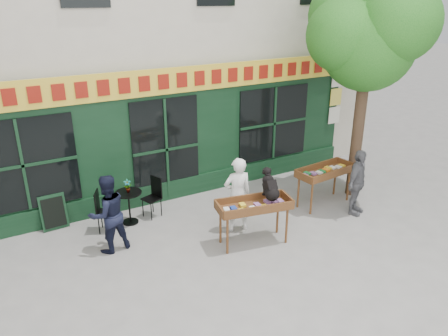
{
  "coord_description": "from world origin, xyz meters",
  "views": [
    {
      "loc": [
        -3.73,
        -7.08,
        4.86
      ],
      "look_at": [
        0.59,
        0.5,
        1.37
      ],
      "focal_mm": 35.0,
      "sensor_mm": 36.0,
      "label": 1
    }
  ],
  "objects_px": {
    "book_cart_center": "(254,207)",
    "book_cart_right": "(325,173)",
    "man_right": "(357,183)",
    "woman": "(237,195)",
    "man_left": "(108,214)",
    "dog": "(270,184)",
    "bistro_table": "(129,201)"
  },
  "relations": [
    {
      "from": "man_right",
      "to": "bistro_table",
      "type": "xyz_separation_m",
      "value": [
        -4.77,
        2.18,
        -0.25
      ]
    },
    {
      "from": "book_cart_center",
      "to": "book_cart_right",
      "type": "relative_size",
      "value": 1.02
    },
    {
      "from": "woman",
      "to": "man_right",
      "type": "height_order",
      "value": "woman"
    },
    {
      "from": "dog",
      "to": "man_left",
      "type": "bearing_deg",
      "value": 168.34
    },
    {
      "from": "woman",
      "to": "man_right",
      "type": "relative_size",
      "value": 1.07
    },
    {
      "from": "woman",
      "to": "man_left",
      "type": "distance_m",
      "value": 2.72
    },
    {
      "from": "man_right",
      "to": "dog",
      "type": "bearing_deg",
      "value": 154.05
    },
    {
      "from": "book_cart_right",
      "to": "man_right",
      "type": "relative_size",
      "value": 0.98
    },
    {
      "from": "woman",
      "to": "man_left",
      "type": "relative_size",
      "value": 1.03
    },
    {
      "from": "dog",
      "to": "bistro_table",
      "type": "distance_m",
      "value": 3.25
    },
    {
      "from": "book_cart_center",
      "to": "book_cart_right",
      "type": "height_order",
      "value": "same"
    },
    {
      "from": "dog",
      "to": "man_left",
      "type": "xyz_separation_m",
      "value": [
        -3.01,
        1.26,
        -0.47
      ]
    },
    {
      "from": "book_cart_center",
      "to": "man_right",
      "type": "distance_m",
      "value": 2.81
    },
    {
      "from": "book_cart_center",
      "to": "dog",
      "type": "xyz_separation_m",
      "value": [
        0.35,
        -0.05,
        0.47
      ]
    },
    {
      "from": "woman",
      "to": "bistro_table",
      "type": "bearing_deg",
      "value": -25.6
    },
    {
      "from": "man_right",
      "to": "woman",
      "type": "bearing_deg",
      "value": 140.15
    },
    {
      "from": "book_cart_center",
      "to": "book_cart_right",
      "type": "xyz_separation_m",
      "value": [
        2.51,
        0.68,
        0.0
      ]
    },
    {
      "from": "dog",
      "to": "man_right",
      "type": "relative_size",
      "value": 0.38
    },
    {
      "from": "woman",
      "to": "man_left",
      "type": "bearing_deg",
      "value": -0.84
    },
    {
      "from": "dog",
      "to": "man_right",
      "type": "xyz_separation_m",
      "value": [
        2.46,
        -0.02,
        -0.5
      ]
    },
    {
      "from": "book_cart_right",
      "to": "man_left",
      "type": "relative_size",
      "value": 0.95
    },
    {
      "from": "book_cart_right",
      "to": "man_right",
      "type": "bearing_deg",
      "value": -73.69
    },
    {
      "from": "man_right",
      "to": "man_left",
      "type": "distance_m",
      "value": 5.62
    },
    {
      "from": "bistro_table",
      "to": "man_left",
      "type": "relative_size",
      "value": 0.47
    },
    {
      "from": "dog",
      "to": "man_right",
      "type": "distance_m",
      "value": 2.51
    },
    {
      "from": "man_right",
      "to": "book_cart_center",
      "type": "bearing_deg",
      "value": 153.09
    },
    {
      "from": "woman",
      "to": "dog",
      "type": "bearing_deg",
      "value": 127.56
    },
    {
      "from": "book_cart_right",
      "to": "man_right",
      "type": "xyz_separation_m",
      "value": [
        0.3,
        -0.75,
        -0.03
      ]
    },
    {
      "from": "bistro_table",
      "to": "book_cart_right",
      "type": "bearing_deg",
      "value": -17.69
    },
    {
      "from": "book_cart_right",
      "to": "man_right",
      "type": "height_order",
      "value": "man_right"
    },
    {
      "from": "woman",
      "to": "book_cart_right",
      "type": "height_order",
      "value": "woman"
    },
    {
      "from": "book_cart_right",
      "to": "man_left",
      "type": "xyz_separation_m",
      "value": [
        -5.17,
        0.53,
        -0.01
      ]
    }
  ]
}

